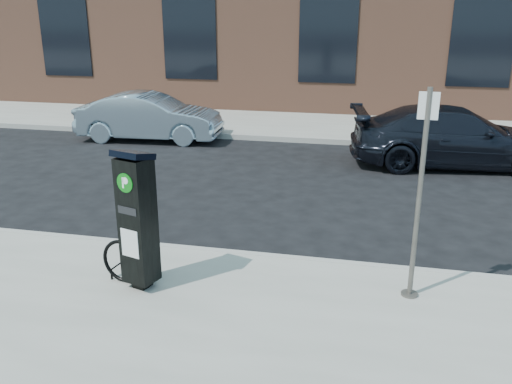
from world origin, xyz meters
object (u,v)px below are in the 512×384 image
(parking_kiosk, at_px, (137,219))
(bike_rack, at_px, (123,262))
(car_silver, at_px, (149,117))
(sign_pole, at_px, (419,198))
(car_dark, at_px, (454,137))

(parking_kiosk, relative_size, bike_rack, 3.05)
(parking_kiosk, xyz_separation_m, car_silver, (-3.57, 8.75, -0.44))
(sign_pole, height_order, car_silver, sign_pole)
(bike_rack, xyz_separation_m, car_silver, (-3.28, 8.68, 0.24))
(parking_kiosk, relative_size, sign_pole, 0.71)
(car_dark, bearing_deg, sign_pole, 161.51)
(sign_pole, distance_m, bike_rack, 3.98)
(sign_pole, distance_m, car_silver, 10.89)
(parking_kiosk, bearing_deg, car_silver, 129.42)
(bike_rack, bearing_deg, sign_pole, 15.90)
(bike_rack, bearing_deg, car_dark, 65.08)
(car_silver, bearing_deg, sign_pole, -143.23)
(parking_kiosk, xyz_separation_m, bike_rack, (-0.29, 0.06, -0.68))
(sign_pole, height_order, car_dark, sign_pole)
(parking_kiosk, distance_m, sign_pole, 3.58)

